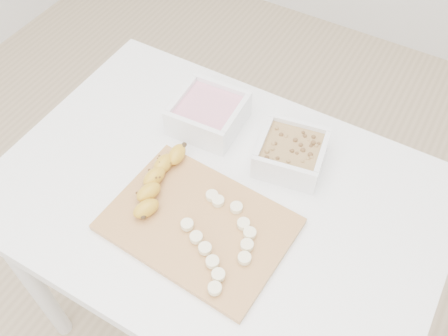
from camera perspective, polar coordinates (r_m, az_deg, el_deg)
The scene contains 7 objects.
ground at distance 1.79m, azimuth -0.50°, elevation -16.83°, with size 3.50×3.50×0.00m, color #C6AD89.
table at distance 1.20m, azimuth -0.72°, elevation -5.55°, with size 1.00×0.70×0.75m.
bowl_yogurt at distance 1.23m, azimuth -1.79°, elevation 6.27°, with size 0.17×0.17×0.08m.
bowl_granola at distance 1.16m, azimuth 7.69°, elevation 1.75°, with size 0.17×0.17×0.07m.
cutting_board at distance 1.07m, azimuth -2.92°, elevation -6.42°, with size 0.38×0.27×0.01m, color #C5854C.
banana at distance 1.11m, azimuth -7.53°, elevation -1.50°, with size 0.06×0.21×0.04m, color gold, non-canonical shape.
banana_slices at distance 1.03m, azimuth -0.24°, elevation -7.94°, with size 0.17×0.21×0.02m.
Camera 1 is at (0.33, -0.55, 1.67)m, focal length 40.00 mm.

